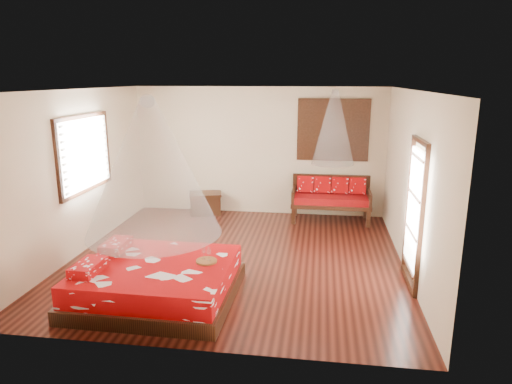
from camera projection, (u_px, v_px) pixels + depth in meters
The scene contains 10 objects.
room at pixel (236, 177), 7.44m from camera, with size 5.54×5.54×2.84m.
bed at pixel (156, 281), 6.31m from camera, with size 2.13×1.94×0.64m.
daybed at pixel (331, 197), 9.71m from camera, with size 1.65×0.73×0.94m.
storage_chest at pixel (206, 203), 10.23m from camera, with size 0.81×0.67×0.49m.
shutter_panel at pixel (333, 130), 9.70m from camera, with size 1.52×0.06×1.32m.
window_left at pixel (85, 154), 7.93m from camera, with size 0.10×1.74×1.34m.
glazed_door at pixel (414, 214), 6.57m from camera, with size 0.08×1.02×2.16m.
wine_tray at pixel (206, 258), 6.30m from camera, with size 0.29×0.29×0.23m.
mosquito_net_main at pixel (151, 167), 5.92m from camera, with size 1.79×1.79×1.80m, color white.
mosquito_net_daybed at pixel (334, 128), 9.23m from camera, with size 0.87×0.87×1.50m, color white.
Camera 1 is at (1.35, -7.15, 2.99)m, focal length 32.00 mm.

